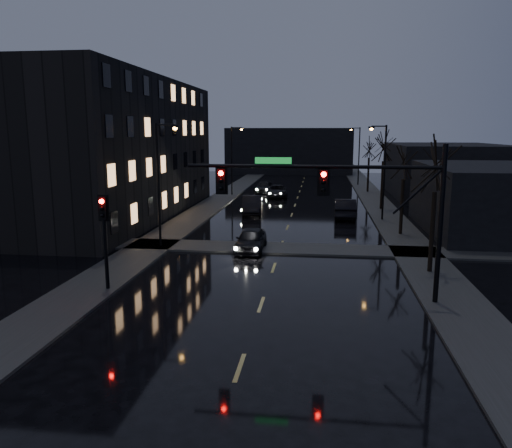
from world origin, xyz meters
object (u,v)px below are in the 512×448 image
(oncoming_car_b, at_px, (252,205))
(oncoming_car_c, at_px, (277,191))
(lead_car, at_px, (345,208))
(oncoming_car_d, at_px, (264,187))
(oncoming_car_a, at_px, (251,240))

(oncoming_car_b, relative_size, oncoming_car_c, 0.98)
(oncoming_car_c, height_order, lead_car, lead_car)
(oncoming_car_c, xyz_separation_m, oncoming_car_d, (-1.97, 4.00, -0.04))
(oncoming_car_d, bearing_deg, oncoming_car_c, -58.18)
(oncoming_car_a, distance_m, lead_car, 14.74)
(oncoming_car_b, distance_m, oncoming_car_c, 12.06)
(oncoming_car_b, distance_m, lead_car, 8.47)
(lead_car, bearing_deg, oncoming_car_d, -61.39)
(oncoming_car_c, distance_m, oncoming_car_d, 4.46)
(oncoming_car_a, xyz_separation_m, oncoming_car_d, (-2.56, 30.41, -0.07))
(oncoming_car_d, bearing_deg, oncoming_car_b, -81.92)
(oncoming_car_d, xyz_separation_m, lead_car, (9.06, -17.19, 0.18))
(oncoming_car_a, bearing_deg, oncoming_car_d, 95.18)
(oncoming_car_a, bearing_deg, oncoming_car_b, 97.78)
(oncoming_car_c, xyz_separation_m, lead_car, (7.10, -13.19, 0.14))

